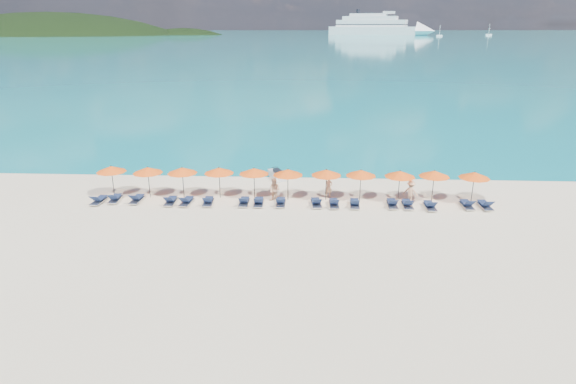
{
  "coord_description": "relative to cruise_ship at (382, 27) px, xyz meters",
  "views": [
    {
      "loc": [
        1.45,
        -26.91,
        11.66
      ],
      "look_at": [
        0.0,
        3.0,
        1.2
      ],
      "focal_mm": 30.0,
      "sensor_mm": 36.0,
      "label": 1
    }
  ],
  "objects": [
    {
      "name": "lounger_6",
      "position": [
        -84.17,
        -559.88,
        -8.55
      ],
      "size": [
        0.65,
        1.71,
        0.66
      ],
      "rotation": [
        0.0,
        0.0,
        0.02
      ],
      "color": "silver",
      "rests_on": "ground"
    },
    {
      "name": "lounger_9",
      "position": [
        -79.24,
        -559.84,
        -8.55
      ],
      "size": [
        0.79,
        1.76,
        0.66
      ],
      "rotation": [
        0.0,
        0.0,
        0.1
      ],
      "color": "silver",
      "rests_on": "ground"
    },
    {
      "name": "umbrella_0",
      "position": [
        -93.73,
        -558.53,
        -6.77
      ],
      "size": [
        2.1,
        2.1,
        2.28
      ],
      "color": "black",
      "rests_on": "ground"
    },
    {
      "name": "lounger_11",
      "position": [
        -76.65,
        -559.88,
        -8.55
      ],
      "size": [
        0.69,
        1.73,
        0.66
      ],
      "rotation": [
        0.0,
        0.0,
        -0.04
      ],
      "color": "silver",
      "rests_on": "ground"
    },
    {
      "name": "sailboat_far",
      "position": [
        114.14,
        -23.88,
        -7.53
      ],
      "size": [
        6.71,
        2.24,
        12.31
      ],
      "color": "white",
      "rests_on": "ground"
    },
    {
      "name": "ground",
      "position": [
        -81.13,
        -563.52,
        -8.79
      ],
      "size": [
        1400.0,
        1400.0,
        0.0
      ],
      "primitive_type": "plane",
      "color": "beige"
    },
    {
      "name": "umbrella_8",
      "position": [
        -73.56,
        -558.72,
        -6.77
      ],
      "size": [
        2.1,
        2.1,
        2.28
      ],
      "color": "black",
      "rests_on": "ground"
    },
    {
      "name": "headland_small",
      "position": [
        -231.13,
        -3.52,
        -43.79
      ],
      "size": [
        162.0,
        126.0,
        85.5
      ],
      "color": "black",
      "rests_on": "ground"
    },
    {
      "name": "lounger_7",
      "position": [
        -83.17,
        -559.91,
        -8.55
      ],
      "size": [
        0.7,
        1.73,
        0.66
      ],
      "rotation": [
        0.0,
        0.0,
        0.05
      ],
      "color": "silver",
      "rests_on": "ground"
    },
    {
      "name": "lounger_8",
      "position": [
        -81.67,
        -559.87,
        -8.55
      ],
      "size": [
        0.63,
        1.7,
        0.66
      ],
      "rotation": [
        0.0,
        0.0,
        0.01
      ],
      "color": "silver",
      "rests_on": "ground"
    },
    {
      "name": "umbrella_3",
      "position": [
        -86.06,
        -558.52,
        -6.77
      ],
      "size": [
        2.1,
        2.1,
        2.28
      ],
      "color": "black",
      "rests_on": "ground"
    },
    {
      "name": "cruise_ship",
      "position": [
        0.0,
        0.0,
        0.0
      ],
      "size": [
        120.19,
        61.46,
        33.78
      ],
      "rotation": [
        0.0,
        0.0,
        -0.37
      ],
      "color": "white",
      "rests_on": "ground"
    },
    {
      "name": "umbrella_6",
      "position": [
        -78.57,
        -558.65,
        -6.77
      ],
      "size": [
        2.1,
        2.1,
        2.28
      ],
      "color": "black",
      "rests_on": "ground"
    },
    {
      "name": "sea",
      "position": [
        -81.13,
        96.48,
        -8.78
      ],
      "size": [
        1600.0,
        1300.0,
        0.01
      ],
      "primitive_type": "cube",
      "color": "#1FA9B2",
      "rests_on": "ground"
    },
    {
      "name": "beachgoer_a",
      "position": [
        -78.36,
        -558.09,
        -8.03
      ],
      "size": [
        0.66,
        0.56,
        1.52
      ],
      "primitive_type": "imported",
      "rotation": [
        0.0,
        0.0,
        0.42
      ],
      "color": "tan",
      "rests_on": "ground"
    },
    {
      "name": "jetski",
      "position": [
        -82.34,
        -553.86,
        -8.46
      ],
      "size": [
        1.63,
        2.37,
        0.79
      ],
      "rotation": [
        0.0,
        0.0,
        0.4
      ],
      "color": "silver",
      "rests_on": "ground"
    },
    {
      "name": "umbrella_2",
      "position": [
        -88.63,
        -558.63,
        -6.77
      ],
      "size": [
        2.1,
        2.1,
        2.28
      ],
      "color": "black",
      "rests_on": "ground"
    },
    {
      "name": "umbrella_4",
      "position": [
        -83.6,
        -558.56,
        -6.77
      ],
      "size": [
        2.1,
        2.1,
        2.28
      ],
      "color": "black",
      "rests_on": "ground"
    },
    {
      "name": "lounger_13",
      "position": [
        -73.11,
        -559.84,
        -8.55
      ],
      "size": [
        0.63,
        1.7,
        0.66
      ],
      "rotation": [
        0.0,
        0.0,
        -0.0
      ],
      "color": "silver",
      "rests_on": "ground"
    },
    {
      "name": "sailboat_near",
      "position": [
        49.16,
        -70.01,
        -7.66
      ],
      "size": [
        6.0,
        2.0,
        10.99
      ],
      "color": "white",
      "rests_on": "ground"
    },
    {
      "name": "lounger_15",
      "position": [
        -69.12,
        -559.71,
        -8.55
      ],
      "size": [
        0.64,
        1.71,
        0.66
      ],
      "rotation": [
        0.0,
        0.0,
        0.01
      ],
      "color": "silver",
      "rests_on": "ground"
    },
    {
      "name": "umbrella_9",
      "position": [
        -71.2,
        -558.57,
        -6.77
      ],
      "size": [
        2.1,
        2.1,
        2.28
      ],
      "color": "black",
      "rests_on": "ground"
    },
    {
      "name": "lounger_14",
      "position": [
        -71.66,
        -560.04,
        -8.55
      ],
      "size": [
        0.63,
        1.71,
        0.66
      ],
      "rotation": [
        0.0,
        0.0,
        0.01
      ],
      "color": "silver",
      "rests_on": "ground"
    },
    {
      "name": "lounger_10",
      "position": [
        -78.04,
        -559.91,
        -8.55
      ],
      "size": [
        0.66,
        1.71,
        0.66
      ],
      "rotation": [
        0.0,
        0.0,
        0.02
      ],
      "color": "silver",
      "rests_on": "ground"
    },
    {
      "name": "lounger_5",
      "position": [
        -86.63,
        -559.94,
        -8.55
      ],
      "size": [
        0.74,
        1.74,
        0.66
      ],
      "rotation": [
        0.0,
        0.0,
        0.07
      ],
      "color": "silver",
      "rests_on": "ground"
    },
    {
      "name": "lounger_16",
      "position": [
        -67.94,
        -559.76,
        -8.55
      ],
      "size": [
        0.69,
        1.72,
        0.66
      ],
      "rotation": [
        0.0,
        0.0,
        0.04
      ],
      "color": "silver",
      "rests_on": "ground"
    },
    {
      "name": "beachgoer_c",
      "position": [
        -72.78,
        -558.98,
        -7.99
      ],
      "size": [
        1.14,
        0.9,
        1.61
      ],
      "primitive_type": "imported",
      "rotation": [
        0.0,
        0.0,
        2.68
      ],
      "color": "tan",
      "rests_on": "ground"
    },
    {
      "name": "headland_main",
      "position": [
        -381.13,
        -23.52,
        -46.79
      ],
      "size": [
        374.0,
        242.0,
        126.5
      ],
      "color": "black",
      "rests_on": "ground"
    },
    {
      "name": "lounger_2",
      "position": [
        -91.67,
        -559.7,
        -8.55
      ],
      "size": [
        0.65,
        1.71,
        0.66
      ],
      "rotation": [
        0.0,
        0.0,
        -0.02
      ],
      "color": "silver",
      "rests_on": "ground"
    },
    {
      "name": "umbrella_7",
      "position": [
        -76.2,
        -558.64,
        -6.77
      ],
      "size": [
        2.1,
        2.1,
        2.28
      ],
      "color": "black",
      "rests_on": "ground"
    },
    {
      "name": "umbrella_10",
      "position": [
        -68.57,
        -558.77,
        -6.77
      ],
      "size": [
        2.1,
        2.1,
        2.28
      ],
      "color": "black",
      "rests_on": "ground"
    },
    {
      "name": "lounger_4",
      "position": [
        -88.12,
        -559.99,
        -8.55
      ],
      "size": [
        0.76,
        1.75,
        0.66
      ],
      "rotation": [
        0.0,
        0.0,
        -0.08
      ],
      "color": "silver",
      "rests_on": "ground"
    },
    {
      "name": "lounger_12",
      "position": [
        -74.12,
        -559.77,
        -8.55
      ],
      "size": [
        0.66,
        1.71,
        0.66
      ],
      "rotation": [
        0.0,
        0.0,
        -0.02
      ],
      "color": "silver",
      "rests_on": "ground"
    },
    {
      "name": "lounger_1",
      "position": [
        -93.21,
        -559.68,
        -8.55
      ],
      "size": [
        0.75,
        1.74,
        0.66
      ],
      "rotation": [
        0.0,
        0.0,
        0.08
      ],
      "color": "silver",
      "rests_on": "ground"
    },
    {
      "name": "umbrella_1",
      "position": [
        -91.07,
        -558.69,
        -6.77
      ],
      "size": [
        2.1,
        2.1,
        2.28
      ],
      "color": "black",
      "rests_on": "ground"
    },
    {
      "name": "lounger_0",
      "position": [
        -94.21,
        -560.05,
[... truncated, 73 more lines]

